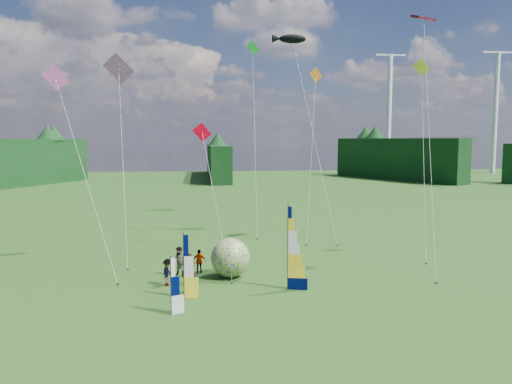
{
  "coord_description": "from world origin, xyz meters",
  "views": [
    {
      "loc": [
        -4.2,
        -23.91,
        8.47
      ],
      "look_at": [
        -1.0,
        4.0,
        5.5
      ],
      "focal_mm": 35.0,
      "sensor_mm": 36.0,
      "label": 1
    }
  ],
  "objects": [
    {
      "name": "ground",
      "position": [
        0.0,
        0.0,
        0.0
      ],
      "size": [
        220.0,
        220.0,
        0.0
      ],
      "primitive_type": "plane",
      "color": "#406C20",
      "rests_on": "ground"
    },
    {
      "name": "bol_inflatable",
      "position": [
        -2.34,
        6.18,
        1.21
      ],
      "size": [
        2.97,
        2.97,
        2.41
      ],
      "primitive_type": "sphere",
      "rotation": [
        0.0,
        0.0,
        0.27
      ],
      "color": "#0019A3",
      "rests_on": "ground"
    },
    {
      "name": "small_kite_orange",
      "position": [
        5.52,
        18.56,
        7.79
      ],
      "size": [
        7.62,
        10.86,
        15.58
      ],
      "primitive_type": null,
      "rotation": [
        0.0,
        0.0,
        0.33
      ],
      "color": "orange",
      "rests_on": "ground"
    },
    {
      "name": "small_kite_red",
      "position": [
        -3.12,
        15.7,
        5.24
      ],
      "size": [
        7.13,
        11.05,
        10.49
      ],
      "primitive_type": null,
      "rotation": [
        0.0,
        0.0,
        0.29
      ],
      "color": "red",
      "rests_on": "ground"
    },
    {
      "name": "feather_banner_main",
      "position": [
        0.7,
        3.2,
        2.38
      ],
      "size": [
        1.28,
        0.38,
        4.76
      ],
      "primitive_type": null,
      "rotation": [
        0.0,
        0.0,
        -0.22
      ],
      "color": "#00073C",
      "rests_on": "ground"
    },
    {
      "name": "kite_rainbow_delta",
      "position": [
        -9.63,
        12.78,
        8.0
      ],
      "size": [
        5.81,
        12.56,
        16.01
      ],
      "primitive_type": null,
      "rotation": [
        0.0,
        0.0,
        -0.03
      ],
      "color": "#FE4118",
      "rests_on": "ground"
    },
    {
      "name": "kite_whale",
      "position": [
        6.04,
        20.67,
        10.09
      ],
      "size": [
        7.12,
        16.57,
        20.18
      ],
      "primitive_type": null,
      "rotation": [
        0.0,
        0.0,
        0.17
      ],
      "color": "black",
      "rests_on": "ground"
    },
    {
      "name": "small_kite_yellow",
      "position": [
        12.52,
        11.75,
        7.73
      ],
      "size": [
        8.28,
        11.31,
        15.46
      ],
      "primitive_type": null,
      "rotation": [
        0.0,
        0.0,
        -0.35
      ],
      "color": "#EDFF2B",
      "rests_on": "ground"
    },
    {
      "name": "spectator_d",
      "position": [
        -4.24,
        7.35,
        0.76
      ],
      "size": [
        0.95,
        0.58,
        1.51
      ],
      "primitive_type": "imported",
      "rotation": [
        0.0,
        0.0,
        2.88
      ],
      "color": "#66594C",
      "rests_on": "ground"
    },
    {
      "name": "spectator_b",
      "position": [
        -5.45,
        6.64,
        0.93
      ],
      "size": [
        1.0,
        0.87,
        1.86
      ],
      "primitive_type": "imported",
      "rotation": [
        0.0,
        0.0,
        -0.59
      ],
      "color": "#66594C",
      "rests_on": "ground"
    },
    {
      "name": "small_kite_pink",
      "position": [
        -11.42,
        8.56,
        7.05
      ],
      "size": [
        10.48,
        11.57,
        14.1
      ],
      "primitive_type": null,
      "rotation": [
        0.0,
        0.0,
        0.34
      ],
      "color": "#DA55B1",
      "rests_on": "ground"
    },
    {
      "name": "spectator_c",
      "position": [
        -6.09,
        4.77,
        0.79
      ],
      "size": [
        0.58,
        1.08,
        1.58
      ],
      "primitive_type": "imported",
      "rotation": [
        0.0,
        0.0,
        1.36
      ],
      "color": "#66594C",
      "rests_on": "ground"
    },
    {
      "name": "side_banner_left",
      "position": [
        -5.07,
        2.21,
        1.73
      ],
      "size": [
        0.97,
        0.13,
        3.47
      ],
      "primitive_type": null,
      "rotation": [
        0.0,
        0.0,
        0.03
      ],
      "color": "yellow",
      "rests_on": "ground"
    },
    {
      "name": "side_banner_far",
      "position": [
        -5.61,
        -0.24,
        1.41
      ],
      "size": [
        0.81,
        0.45,
        2.82
      ],
      "primitive_type": null,
      "rotation": [
        0.0,
        0.0,
        0.44
      ],
      "color": "white",
      "rests_on": "ground"
    },
    {
      "name": "kite_parafoil",
      "position": [
        10.74,
        7.21,
        9.44
      ],
      "size": [
        8.29,
        12.43,
        18.89
      ],
      "primitive_type": null,
      "rotation": [
        0.0,
        0.0,
        0.23
      ],
      "color": "#AE1431",
      "rests_on": "ground"
    },
    {
      "name": "camp_chair",
      "position": [
        -4.72,
        2.8,
        0.51
      ],
      "size": [
        0.78,
        0.78,
        1.02
      ],
      "primitive_type": null,
      "rotation": [
        0.0,
        0.0,
        -0.43
      ],
      "color": "#112445",
      "rests_on": "ground"
    },
    {
      "name": "treeline_ring",
      "position": [
        0.0,
        0.0,
        4.0
      ],
      "size": [
        210.0,
        210.0,
        8.0
      ],
      "primitive_type": null,
      "color": "#153619",
      "rests_on": "ground"
    },
    {
      "name": "small_kite_green",
      "position": [
        1.02,
        22.64,
        9.43
      ],
      "size": [
        3.55,
        12.61,
        18.86
      ],
      "primitive_type": null,
      "rotation": [
        0.0,
        0.0,
        0.05
      ],
      "color": "green",
      "rests_on": "ground"
    },
    {
      "name": "turbine_left",
      "position": [
        70.0,
        95.0,
        15.0
      ],
      "size": [
        8.0,
        1.2,
        30.0
      ],
      "primitive_type": null,
      "color": "silver",
      "rests_on": "ground"
    },
    {
      "name": "spectator_a",
      "position": [
        -4.79,
        4.73,
        0.94
      ],
      "size": [
        0.79,
        0.64,
        1.87
      ],
      "primitive_type": "imported",
      "rotation": [
        0.0,
        0.0,
        0.32
      ],
      "color": "#66594C",
      "rests_on": "ground"
    },
    {
      "name": "turbine_right",
      "position": [
        45.0,
        102.0,
        15.0
      ],
      "size": [
        8.0,
        1.2,
        30.0
      ],
      "primitive_type": null,
      "color": "silver",
      "rests_on": "ground"
    }
  ]
}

